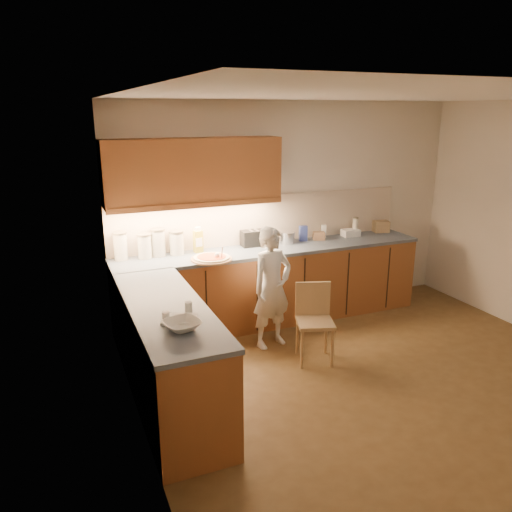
% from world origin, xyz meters
% --- Properties ---
extents(room, '(4.54, 4.50, 2.62)m').
position_xyz_m(room, '(0.00, 0.00, 1.68)').
color(room, brown).
rests_on(room, ground).
extents(l_counter, '(3.77, 2.62, 0.92)m').
position_xyz_m(l_counter, '(-0.92, 1.25, 0.46)').
color(l_counter, '#97572C').
rests_on(l_counter, ground).
extents(backsplash, '(3.75, 0.02, 0.58)m').
position_xyz_m(backsplash, '(-0.38, 1.99, 1.21)').
color(backsplash, beige).
rests_on(backsplash, l_counter).
extents(upper_cabinets, '(1.95, 0.36, 0.73)m').
position_xyz_m(upper_cabinets, '(-1.27, 1.82, 1.85)').
color(upper_cabinets, '#97572C').
rests_on(upper_cabinets, ground).
extents(pizza_on_board, '(0.45, 0.45, 0.18)m').
position_xyz_m(pizza_on_board, '(-1.20, 1.50, 0.94)').
color(pizza_on_board, tan).
rests_on(pizza_on_board, l_counter).
extents(child, '(0.54, 0.41, 1.32)m').
position_xyz_m(child, '(-0.66, 1.09, 0.66)').
color(child, white).
rests_on(child, ground).
extents(wooden_chair, '(0.45, 0.45, 0.80)m').
position_xyz_m(wooden_chair, '(-0.39, 0.64, 0.46)').
color(wooden_chair, tan).
rests_on(wooden_chair, ground).
extents(mixing_bowl, '(0.33, 0.33, 0.07)m').
position_xyz_m(mixing_bowl, '(-1.95, -0.12, 0.95)').
color(mixing_bowl, silver).
rests_on(mixing_bowl, l_counter).
extents(canister_a, '(0.15, 0.15, 0.31)m').
position_xyz_m(canister_a, '(-2.10, 1.89, 1.08)').
color(canister_a, white).
rests_on(canister_a, l_counter).
extents(canister_b, '(0.16, 0.16, 0.28)m').
position_xyz_m(canister_b, '(-1.85, 1.85, 1.06)').
color(canister_b, white).
rests_on(canister_b, l_counter).
extents(canister_c, '(0.17, 0.17, 0.31)m').
position_xyz_m(canister_c, '(-1.69, 1.88, 1.08)').
color(canister_c, silver).
rests_on(canister_c, l_counter).
extents(canister_d, '(0.17, 0.17, 0.27)m').
position_xyz_m(canister_d, '(-1.49, 1.86, 1.06)').
color(canister_d, beige).
rests_on(canister_d, l_counter).
extents(oil_jug, '(0.11, 0.08, 0.30)m').
position_xyz_m(oil_jug, '(-1.24, 1.85, 1.06)').
color(oil_jug, gold).
rests_on(oil_jug, l_counter).
extents(toaster, '(0.30, 0.18, 0.19)m').
position_xyz_m(toaster, '(-0.55, 1.87, 1.01)').
color(toaster, black).
rests_on(toaster, l_counter).
extents(steel_pot, '(0.19, 0.19, 0.14)m').
position_xyz_m(steel_pot, '(-0.13, 1.82, 0.99)').
color(steel_pot, silver).
rests_on(steel_pot, l_counter).
extents(blue_box, '(0.11, 0.08, 0.19)m').
position_xyz_m(blue_box, '(0.11, 1.85, 1.02)').
color(blue_box, '#2F3F8E').
rests_on(blue_box, l_counter).
extents(card_box_a, '(0.16, 0.14, 0.10)m').
position_xyz_m(card_box_a, '(0.32, 1.82, 0.97)').
color(card_box_a, '#A67D59').
rests_on(card_box_a, l_counter).
extents(white_bottle, '(0.07, 0.07, 0.16)m').
position_xyz_m(white_bottle, '(0.43, 1.90, 1.00)').
color(white_bottle, white).
rests_on(white_bottle, l_counter).
extents(flat_pack, '(0.23, 0.17, 0.09)m').
position_xyz_m(flat_pack, '(0.79, 1.83, 0.96)').
color(flat_pack, white).
rests_on(flat_pack, l_counter).
extents(tall_jar, '(0.08, 0.08, 0.23)m').
position_xyz_m(tall_jar, '(0.88, 1.86, 1.04)').
color(tall_jar, white).
rests_on(tall_jar, l_counter).
extents(card_box_b, '(0.23, 0.20, 0.15)m').
position_xyz_m(card_box_b, '(1.29, 1.87, 1.00)').
color(card_box_b, '#A38258').
rests_on(card_box_b, l_counter).
extents(dough_cloth, '(0.32, 0.28, 0.02)m').
position_xyz_m(dough_cloth, '(-1.93, 0.05, 0.93)').
color(dough_cloth, white).
rests_on(dough_cloth, l_counter).
extents(spice_jar_a, '(0.07, 0.07, 0.08)m').
position_xyz_m(spice_jar_a, '(-2.03, 0.06, 0.96)').
color(spice_jar_a, white).
rests_on(spice_jar_a, l_counter).
extents(spice_jar_b, '(0.07, 0.07, 0.08)m').
position_xyz_m(spice_jar_b, '(-1.81, 0.19, 0.96)').
color(spice_jar_b, silver).
rests_on(spice_jar_b, l_counter).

